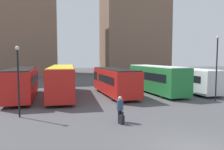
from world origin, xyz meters
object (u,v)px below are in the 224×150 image
object	(u,v)px
bus_1	(62,80)
bus_2	(115,81)
traveler	(120,107)
lamp_post_0	(217,63)
lamp_post_1	(18,75)
bus_3	(156,78)
bus_0	(22,82)
suitcase	(121,120)
bus_4	(184,78)

from	to	relation	value
bus_1	bus_2	bearing A→B (deg)	-92.98
bus_2	traveler	size ratio (longest dim) A/B	5.67
bus_1	lamp_post_0	world-z (taller)	lamp_post_0
lamp_post_0	lamp_post_1	bearing A→B (deg)	-174.38
bus_3	traveler	bearing A→B (deg)	139.10
bus_0	traveler	world-z (taller)	bus_0
bus_1	lamp_post_1	bearing A→B (deg)	161.14
suitcase	lamp_post_1	xyz separation A→B (m)	(-6.50, 3.26, 2.68)
bus_3	bus_4	bearing A→B (deg)	-85.07
bus_1	traveler	xyz separation A→B (m)	(3.43, -10.47, -0.78)
bus_0	bus_4	size ratio (longest dim) A/B	0.90
bus_0	lamp_post_1	xyz separation A→B (m)	(0.88, -7.41, 1.29)
suitcase	lamp_post_0	bearing A→B (deg)	-88.82
lamp_post_0	suitcase	bearing A→B (deg)	-155.57
lamp_post_1	bus_1	bearing A→B (deg)	68.05
bus_0	bus_4	bearing A→B (deg)	-89.45
bus_3	lamp_post_0	distance (m)	6.94
bus_1	lamp_post_0	xyz separation A→B (m)	(14.34, -6.01, 1.85)
bus_4	bus_2	bearing A→B (deg)	92.76
bus_2	bus_3	bearing A→B (deg)	-91.25
bus_2	suitcase	distance (m)	10.71
bus_2	bus_3	size ratio (longest dim) A/B	0.96
bus_3	bus_4	distance (m)	4.25
bus_1	lamp_post_0	size ratio (longest dim) A/B	1.87
lamp_post_0	bus_3	bearing A→B (deg)	122.85
bus_4	lamp_post_1	world-z (taller)	lamp_post_1
bus_1	lamp_post_0	bearing A→B (deg)	-109.64
lamp_post_0	lamp_post_1	world-z (taller)	lamp_post_0
bus_1	lamp_post_1	world-z (taller)	lamp_post_1
suitcase	lamp_post_0	world-z (taller)	lamp_post_0
bus_0	bus_2	world-z (taller)	bus_0
bus_2	bus_3	world-z (taller)	bus_3
bus_3	bus_4	xyz separation A→B (m)	(4.19, 0.73, -0.17)
bus_0	bus_2	distance (m)	9.63
suitcase	bus_4	bearing A→B (deg)	-68.78
bus_1	bus_4	world-z (taller)	bus_1
bus_2	bus_4	world-z (taller)	bus_2
bus_3	traveler	world-z (taller)	bus_3
suitcase	bus_1	bearing A→B (deg)	-6.14
bus_0	bus_4	distance (m)	18.91
bus_0	bus_4	xyz separation A→B (m)	(18.90, 0.65, -0.11)
bus_4	lamp_post_1	xyz separation A→B (m)	(-18.02, -8.06, 1.41)
bus_2	bus_4	xyz separation A→B (m)	(9.28, 0.93, -0.04)
traveler	bus_0	bearing A→B (deg)	12.94
bus_2	bus_4	bearing A→B (deg)	-87.73
bus_0	suitcase	bearing A→B (deg)	-146.75
bus_2	lamp_post_1	distance (m)	11.36
suitcase	traveler	bearing A→B (deg)	-28.94
bus_0	traveler	distance (m)	12.60
bus_3	lamp_post_1	distance (m)	15.70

